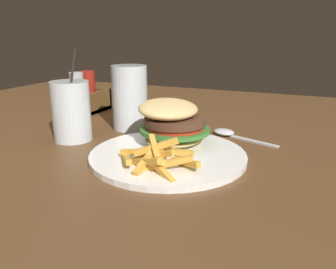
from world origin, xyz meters
name	(u,v)px	position (x,y,z in m)	size (l,w,h in m)	color
dining_table	(54,214)	(0.00, 0.00, 0.64)	(1.68, 1.39, 0.74)	brown
meal_plate_near	(170,136)	(0.12, -0.18, 0.77)	(0.27, 0.27, 0.10)	white
beer_glass	(130,100)	(0.24, -0.03, 0.81)	(0.08, 0.08, 0.14)	silver
juice_glass	(72,114)	(0.12, 0.04, 0.79)	(0.08, 0.08, 0.18)	silver
spoon	(228,133)	(0.27, -0.25, 0.75)	(0.07, 0.15, 0.01)	silver
condiment_caddy	(84,97)	(0.34, 0.18, 0.78)	(0.12, 0.10, 0.11)	brown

